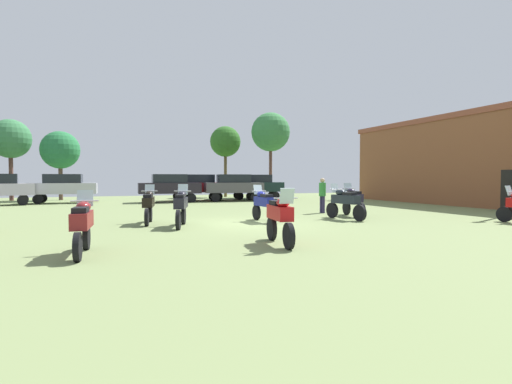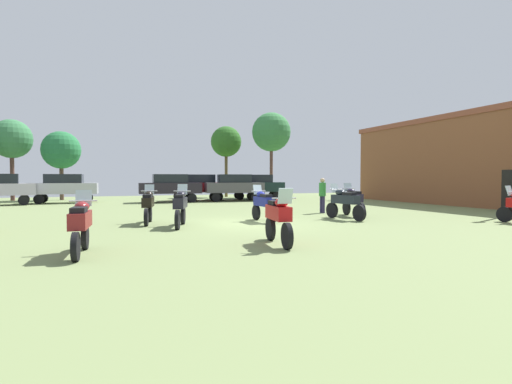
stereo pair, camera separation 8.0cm
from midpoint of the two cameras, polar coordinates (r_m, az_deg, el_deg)
ground_plane at (r=15.24m, az=-1.34°, el=-4.55°), size 44.00×52.00×0.02m
brick_building at (r=29.53m, az=30.52°, el=3.98°), size 6.12×19.82×5.80m
motorcycle_1 at (r=15.85m, az=0.98°, el=-1.68°), size 0.62×2.10×1.45m
motorcycle_2 at (r=17.05m, az=12.47°, el=-1.38°), size 0.68×2.30×1.50m
motorcycle_4 at (r=10.36m, az=3.23°, el=-3.56°), size 0.63×2.14×1.49m
motorcycle_5 at (r=9.81m, az=-23.83°, el=-4.15°), size 0.62×2.08×1.45m
motorcycle_6 at (r=15.59m, az=-15.27°, el=-1.76°), size 0.70×2.12×1.48m
motorcycle_7 at (r=18.59m, az=13.63°, el=-1.12°), size 0.67×2.14×1.50m
motorcycle_9 at (r=14.37m, az=-10.83°, el=-1.97°), size 0.85×2.22×1.51m
car_1 at (r=30.56m, az=-25.91°, el=0.76°), size 4.38×2.00×2.00m
car_2 at (r=29.01m, az=-12.36°, el=0.86°), size 4.39×2.03×2.00m
car_3 at (r=29.94m, az=-3.31°, el=0.94°), size 4.49×2.32×2.00m
car_5 at (r=31.11m, az=-8.44°, el=0.96°), size 4.33×1.87×2.00m
car_6 at (r=32.34m, az=-0.05°, el=1.02°), size 4.58×2.64×2.00m
person_1 at (r=19.94m, az=9.37°, el=-0.09°), size 0.40×0.40×1.73m
tree_1 at (r=36.92m, az=-4.47°, el=7.14°), size 2.80×2.80×6.48m
tree_2 at (r=35.89m, az=-31.77°, el=6.44°), size 2.96×2.96×6.21m
tree_3 at (r=36.61m, az=2.04°, el=8.52°), size 3.52×3.52×7.67m
tree_5 at (r=34.85m, az=-26.29°, el=5.37°), size 2.93×2.93×5.39m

